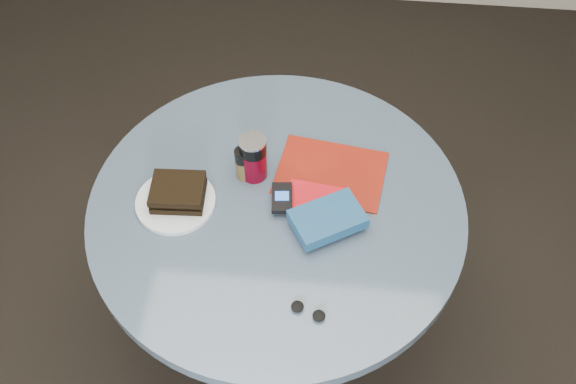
# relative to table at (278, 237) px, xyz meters

# --- Properties ---
(ground) EXTENTS (4.00, 4.00, 0.00)m
(ground) POSITION_rel_table_xyz_m (0.00, 0.00, -0.59)
(ground) COLOR black
(ground) RESTS_ON ground
(table) EXTENTS (1.00, 1.00, 0.75)m
(table) POSITION_rel_table_xyz_m (0.00, 0.00, 0.00)
(table) COLOR black
(table) RESTS_ON ground
(plate) EXTENTS (0.27, 0.27, 0.01)m
(plate) POSITION_rel_table_xyz_m (-0.26, -0.03, 0.17)
(plate) COLOR silver
(plate) RESTS_ON table
(sandwich) EXTENTS (0.14, 0.12, 0.05)m
(sandwich) POSITION_rel_table_xyz_m (-0.26, -0.02, 0.20)
(sandwich) COLOR black
(sandwich) RESTS_ON plate
(soda_can) EXTENTS (0.09, 0.09, 0.14)m
(soda_can) POSITION_rel_table_xyz_m (-0.07, 0.09, 0.23)
(soda_can) COLOR #5D0416
(soda_can) RESTS_ON table
(pepper_grinder) EXTENTS (0.06, 0.06, 0.10)m
(pepper_grinder) POSITION_rel_table_xyz_m (-0.10, 0.08, 0.22)
(pepper_grinder) COLOR #4F4222
(pepper_grinder) RESTS_ON table
(magazine) EXTENTS (0.32, 0.26, 0.01)m
(magazine) POSITION_rel_table_xyz_m (0.14, 0.12, 0.17)
(magazine) COLOR maroon
(magazine) RESTS_ON table
(red_book) EXTENTS (0.17, 0.12, 0.01)m
(red_book) POSITION_rel_table_xyz_m (0.10, 0.01, 0.18)
(red_book) COLOR red
(red_book) RESTS_ON magazine
(novel) EXTENTS (0.21, 0.19, 0.03)m
(novel) POSITION_rel_table_xyz_m (0.14, -0.07, 0.20)
(novel) COLOR navy
(novel) RESTS_ON red_book
(mp3_player) EXTENTS (0.06, 0.10, 0.02)m
(mp3_player) POSITION_rel_table_xyz_m (0.01, -0.00, 0.19)
(mp3_player) COLOR black
(mp3_player) RESTS_ON red_book
(headphones) EXTENTS (0.09, 0.06, 0.02)m
(headphones) POSITION_rel_table_xyz_m (0.11, -0.31, 0.17)
(headphones) COLOR black
(headphones) RESTS_ON table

